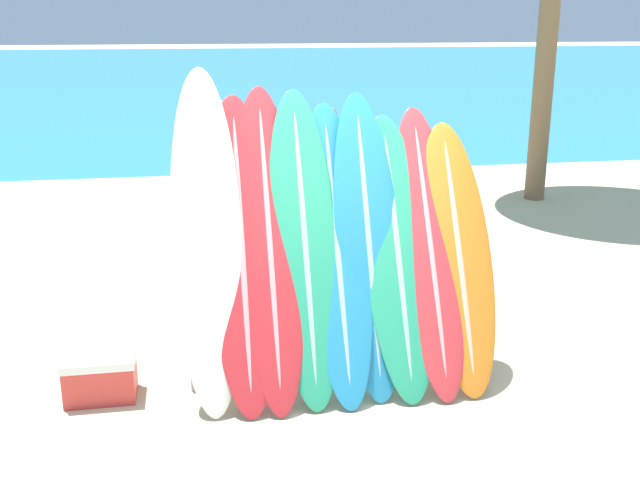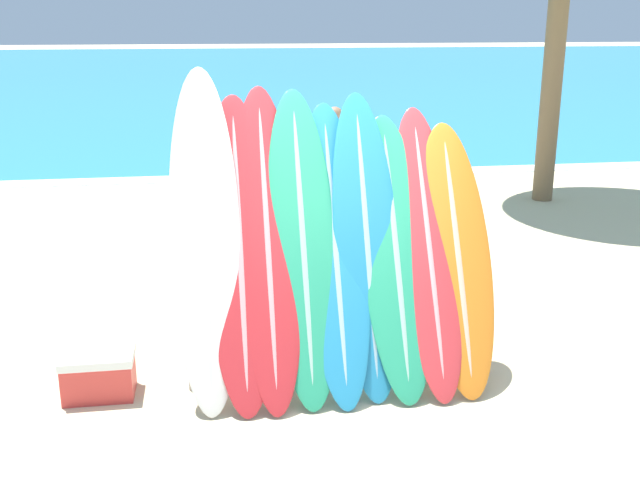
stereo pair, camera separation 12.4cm
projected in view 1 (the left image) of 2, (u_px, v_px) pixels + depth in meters
The scene contains 16 objects.
ground_plane at pixel (386, 406), 5.58m from camera, with size 160.00×160.00×0.00m, color beige.
ocean_water at pixel (212, 70), 41.28m from camera, with size 120.00×60.00×0.01m.
surfboard_rack at pixel (337, 323), 5.85m from camera, with size 2.31×0.04×0.91m.
surfboard_slot_0 at pixel (207, 236), 5.60m from camera, with size 0.53×1.29×2.43m.
surfboard_slot_1 at pixel (242, 249), 5.65m from camera, with size 0.53×1.32×2.21m.
surfboard_slot_2 at pixel (269, 243), 5.69m from camera, with size 0.50×1.38×2.28m.
surfboard_slot_3 at pixel (305, 243), 5.72m from camera, with size 0.53×1.28×2.25m.
surfboard_slot_4 at pixel (337, 250), 5.76m from camera, with size 0.51×1.28×2.14m.
surfboard_slot_5 at pixel (368, 243), 5.79m from camera, with size 0.51×1.13×2.22m.
surfboard_slot_6 at pixel (397, 254), 5.81m from camera, with size 0.54×1.20×2.05m.
surfboard_slot_7 at pixel (429, 248), 5.86m from camera, with size 0.49×1.27×2.10m.
surfboard_slot_8 at pixel (458, 255), 5.88m from camera, with size 0.55×1.14×1.98m.
person_near_water at pixel (222, 146), 11.67m from camera, with size 0.26×0.21×1.56m.
person_mid_beach at pixel (189, 185), 8.36m from camera, with size 0.28×0.31×1.81m.
person_far_left at pixel (329, 161), 10.28m from camera, with size 0.22×0.28×1.63m.
cooler_box at pixel (100, 376), 5.66m from camera, with size 0.54×0.36×0.35m.
Camera 1 is at (-1.34, -4.83, 2.79)m, focal length 42.00 mm.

